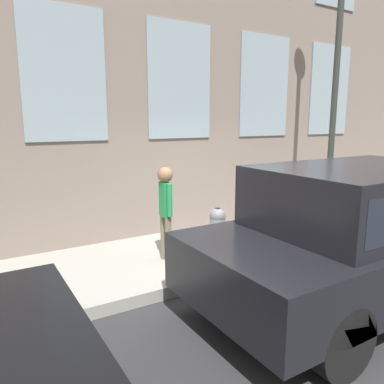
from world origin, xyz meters
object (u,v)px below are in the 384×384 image
object	(u,v)px
street_lamp	(339,37)
person	(166,205)
fire_hydrant	(217,232)
parked_truck_charcoal_near	(359,226)

from	to	relation	value
street_lamp	person	bearing A→B (deg)	88.12
fire_hydrant	street_lamp	bearing A→B (deg)	-86.45
person	street_lamp	distance (m)	4.67
fire_hydrant	parked_truck_charcoal_near	xyz separation A→B (m)	(-1.94, -0.86, 0.45)
street_lamp	fire_hydrant	bearing A→B (deg)	93.55
fire_hydrant	street_lamp	size ratio (longest dim) A/B	0.13
fire_hydrant	person	size ratio (longest dim) A/B	0.54
person	parked_truck_charcoal_near	size ratio (longest dim) A/B	0.34
person	fire_hydrant	bearing A→B (deg)	94.85
fire_hydrant	person	xyz separation A→B (m)	(0.30, 0.79, 0.49)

